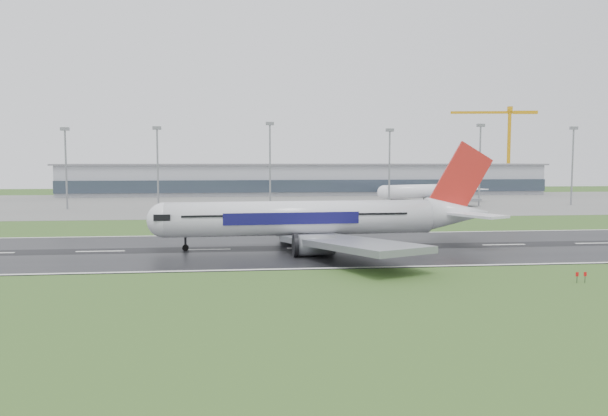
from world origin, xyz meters
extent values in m
plane|color=#30531E|center=(0.00, 0.00, 0.00)|extent=(520.00, 520.00, 0.00)
cube|color=black|center=(0.00, 0.00, 0.05)|extent=(400.00, 45.00, 0.10)
cube|color=slate|center=(0.00, 125.00, 0.04)|extent=(400.00, 130.00, 0.08)
cube|color=#90929A|center=(0.00, 185.00, 7.50)|extent=(240.00, 36.00, 15.00)
cylinder|color=gray|center=(-94.68, 100.00, 13.89)|extent=(0.64, 0.64, 27.77)
cylinder|color=gray|center=(-63.03, 100.00, 14.15)|extent=(0.64, 0.64, 28.30)
cylinder|color=gray|center=(-22.75, 100.00, 15.07)|extent=(0.64, 0.64, 30.15)
cylinder|color=gray|center=(21.94, 100.00, 14.02)|extent=(0.64, 0.64, 28.05)
cylinder|color=gray|center=(57.14, 100.00, 15.02)|extent=(0.64, 0.64, 30.04)
cylinder|color=gray|center=(94.55, 100.00, 14.61)|extent=(0.64, 0.64, 29.23)
camera|label=1|loc=(-33.31, -111.95, 17.15)|focal=34.16mm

